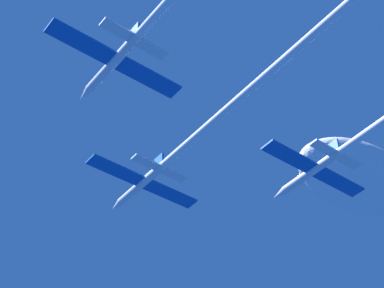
% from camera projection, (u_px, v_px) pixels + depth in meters
% --- Properties ---
extents(jet_lead, '(18.69, 53.74, 3.10)m').
position_uv_depth(jet_lead, '(199.00, 134.00, 93.45)').
color(jet_lead, silver).
extents(jet_right_wing, '(18.69, 48.94, 3.10)m').
position_uv_depth(jet_right_wing, '(376.00, 126.00, 91.37)').
color(jet_right_wing, silver).
extents(cloud_wispy, '(34.43, 18.94, 12.05)m').
position_uv_depth(cloud_wispy, '(359.00, 179.00, 154.26)').
color(cloud_wispy, white).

